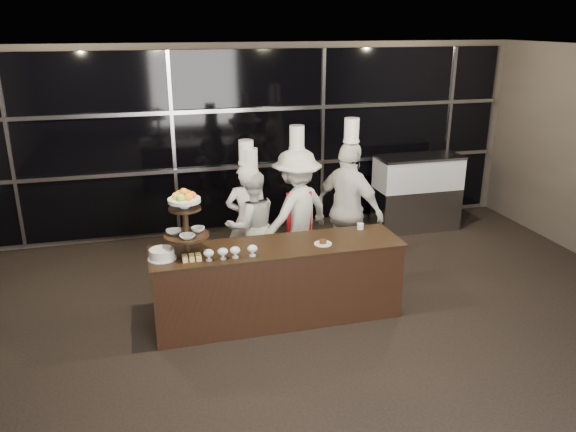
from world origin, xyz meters
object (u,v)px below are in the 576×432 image
object	(u,v)px
chef_c	(297,212)
chef_d	(349,209)
buffet_counter	(278,282)
chef_a	(248,219)
display_stand	(185,218)
chef_b	(252,224)
layer_cake	(162,254)
display_case	(417,189)

from	to	relation	value
chef_c	chef_d	bearing A→B (deg)	-18.37
buffet_counter	chef_a	distance (m)	1.29
buffet_counter	display_stand	distance (m)	1.33
buffet_counter	chef_d	size ratio (longest dim) A/B	1.32
chef_b	chef_c	bearing A→B (deg)	-2.82
buffet_counter	chef_b	bearing A→B (deg)	92.85
chef_b	chef_d	bearing A→B (deg)	-11.09
chef_c	chef_b	bearing A→B (deg)	177.18
chef_a	chef_b	size ratio (longest dim) A/B	1.06
display_stand	layer_cake	world-z (taller)	display_stand
display_stand	chef_c	size ratio (longest dim) A/B	0.36
chef_d	layer_cake	bearing A→B (deg)	-158.16
buffet_counter	display_case	xyz separation A→B (m)	(2.95, 2.36, 0.22)
chef_a	chef_c	xyz separation A→B (m)	(0.65, -0.08, 0.06)
layer_cake	display_case	size ratio (longest dim) A/B	0.22
chef_a	chef_d	bearing A→B (deg)	-12.71
chef_d	chef_c	bearing A→B (deg)	161.63
display_case	chef_d	size ratio (longest dim) A/B	0.65
display_case	chef_d	xyz separation A→B (m)	(-1.75, -1.42, 0.25)
chef_a	chef_b	xyz separation A→B (m)	(0.04, -0.05, -0.06)
display_stand	chef_d	bearing A→B (deg)	23.15
display_case	chef_d	bearing A→B (deg)	-141.01
display_case	chef_c	distance (m)	2.69
layer_cake	chef_d	size ratio (longest dim) A/B	0.14
layer_cake	chef_b	world-z (taller)	chef_b
layer_cake	chef_a	size ratio (longest dim) A/B	0.16
display_stand	display_case	distance (m)	4.65
display_case	chef_c	size ratio (longest dim) A/B	0.68
display_case	chef_b	xyz separation A→B (m)	(-3.01, -1.17, 0.07)
display_stand	chef_b	world-z (taller)	chef_b
display_case	chef_c	bearing A→B (deg)	-153.51
chef_b	chef_d	world-z (taller)	chef_d
display_stand	chef_d	xyz separation A→B (m)	(2.20, 0.94, -0.40)
chef_b	chef_d	distance (m)	1.30
display_case	chef_b	distance (m)	3.23
buffet_counter	display_case	size ratio (longest dim) A/B	2.04
display_stand	chef_d	size ratio (longest dim) A/B	0.35
display_stand	chef_b	bearing A→B (deg)	51.67
buffet_counter	layer_cake	size ratio (longest dim) A/B	9.47
display_stand	layer_cake	distance (m)	0.46
buffet_counter	chef_c	bearing A→B (deg)	64.71
display_case	chef_b	bearing A→B (deg)	-158.80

